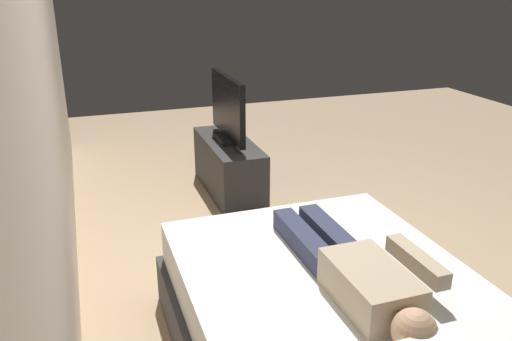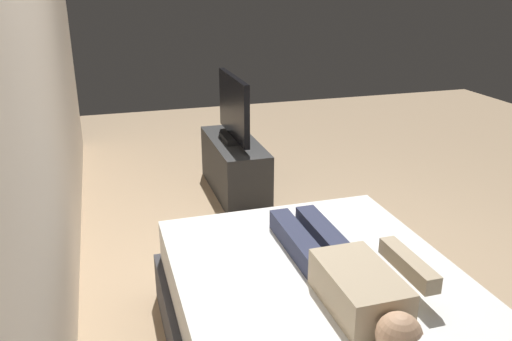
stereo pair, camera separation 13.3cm
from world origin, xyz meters
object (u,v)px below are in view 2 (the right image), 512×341
remote (406,259)px  tv (234,110)px  person (349,274)px  tv_stand (234,166)px

remote → tv: 2.41m
person → tv: bearing=-2.5°
person → tv: 2.54m
remote → tv_stand: remote is taller
tv_stand → tv: bearing=0.0°
person → tv: tv is taller
person → tv: size_ratio=1.43×
person → tv: (2.53, -0.11, 0.16)m
person → remote: (0.15, -0.40, -0.07)m
person → remote: size_ratio=8.40×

